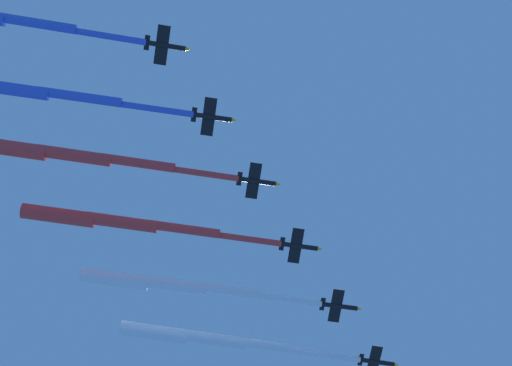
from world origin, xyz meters
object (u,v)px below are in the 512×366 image
at_px(jet_lead, 211,339).
at_px(jet_starboard_inner, 119,222).
at_px(jet_port_inner, 171,286).
at_px(jet_port_mid, 72,156).
at_px(jet_starboard_mid, 4,89).

relative_size(jet_lead, jet_starboard_inner, 0.97).
distance_m(jet_port_inner, jet_port_mid, 37.81).
distance_m(jet_lead, jet_port_mid, 54.69).
relative_size(jet_starboard_inner, jet_starboard_mid, 0.93).
height_order(jet_starboard_inner, jet_starboard_mid, jet_starboard_mid).
bearing_deg(jet_port_inner, jet_starboard_mid, -13.23).
xyz_separation_m(jet_port_inner, jet_port_mid, (37.00, -7.38, 2.42)).
bearing_deg(jet_port_inner, jet_starboard_inner, -12.58).
relative_size(jet_port_inner, jet_starboard_inner, 0.97).
height_order(jet_starboard_inner, jet_port_mid, jet_port_mid).
xyz_separation_m(jet_starboard_inner, jet_port_mid, (18.12, -3.16, 1.78)).
distance_m(jet_port_inner, jet_starboard_mid, 57.93).
xyz_separation_m(jet_port_mid, jet_starboard_mid, (19.38, -5.88, -1.31)).
relative_size(jet_lead, jet_starboard_mid, 0.90).
relative_size(jet_starboard_inner, jet_port_mid, 0.99).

